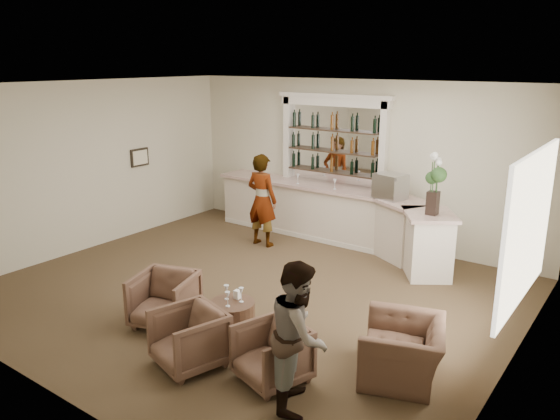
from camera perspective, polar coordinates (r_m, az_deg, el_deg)
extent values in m
plane|color=#4E3A27|center=(9.04, -3.16, -8.54)|extent=(8.00, 8.00, 0.00)
cube|color=beige|center=(11.37, 7.90, 5.07)|extent=(8.00, 0.04, 3.30)
cube|color=beige|center=(11.41, -19.17, 4.39)|extent=(0.04, 7.00, 3.30)
cube|color=beige|center=(6.82, 23.83, -3.17)|extent=(0.04, 7.00, 3.30)
cube|color=white|center=(8.26, -3.50, 12.85)|extent=(8.00, 7.00, 0.04)
cube|color=white|center=(7.28, 24.51, -1.70)|extent=(0.05, 2.40, 1.90)
cube|color=black|center=(12.10, -14.46, 5.35)|extent=(0.04, 0.46, 0.38)
cube|color=beige|center=(12.08, -14.39, 5.34)|extent=(0.01, 0.38, 0.30)
cube|color=silver|center=(11.82, 2.63, 0.08)|extent=(4.00, 0.70, 1.08)
cube|color=#CDAAA0|center=(11.66, 2.61, 2.76)|extent=(4.10, 0.82, 0.06)
cube|color=silver|center=(10.56, 12.65, -2.18)|extent=(1.12, 1.04, 1.08)
cube|color=#CDAAA0|center=(10.39, 12.79, 0.79)|extent=(1.27, 1.19, 0.06)
cube|color=silver|center=(9.86, 15.17, -3.62)|extent=(1.08, 1.14, 1.08)
cube|color=#CDAAA0|center=(9.68, 15.36, -0.46)|extent=(1.24, 1.29, 0.06)
cube|color=silver|center=(11.69, 1.71, -2.59)|extent=(4.00, 0.06, 0.10)
cube|color=white|center=(11.54, 5.71, 6.81)|extent=(2.15, 0.02, 1.65)
cube|color=silver|center=(12.19, 0.82, 4.96)|extent=(0.14, 0.16, 2.90)
cube|color=silver|center=(11.05, 10.64, 3.60)|extent=(0.14, 0.16, 2.90)
cube|color=silver|center=(11.39, 5.68, 11.20)|extent=(2.52, 0.16, 0.18)
cube|color=silver|center=(11.38, 5.69, 11.80)|extent=(2.64, 0.20, 0.08)
cube|color=#312318|center=(11.55, 5.36, 3.95)|extent=(2.05, 0.20, 0.03)
cube|color=#312318|center=(11.47, 5.41, 6.10)|extent=(2.05, 0.20, 0.03)
cube|color=#312318|center=(11.41, 5.47, 8.28)|extent=(2.05, 0.20, 0.03)
cylinder|color=#4D2E21|center=(7.62, -5.00, -11.28)|extent=(0.62, 0.62, 0.50)
imported|color=gray|center=(10.97, -1.89, 1.04)|extent=(0.69, 0.45, 1.88)
imported|color=gray|center=(6.00, 2.02, -12.86)|extent=(0.93, 1.00, 1.66)
imported|color=brown|center=(8.02, -11.99, -9.12)|extent=(1.03, 1.05, 0.76)
imported|color=brown|center=(6.97, -9.47, -13.10)|extent=(0.98, 1.00, 0.73)
imported|color=brown|center=(6.60, -0.85, -14.81)|extent=(0.94, 0.96, 0.70)
imported|color=brown|center=(6.82, 12.70, -14.12)|extent=(1.23, 1.32, 0.70)
cube|color=#AFB0B4|center=(10.45, 11.46, 2.46)|extent=(0.63, 0.57, 0.47)
cube|color=black|center=(9.53, 15.66, 0.70)|extent=(0.18, 0.18, 0.40)
cube|color=white|center=(7.60, -4.48, -8.78)|extent=(0.08, 0.08, 0.12)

